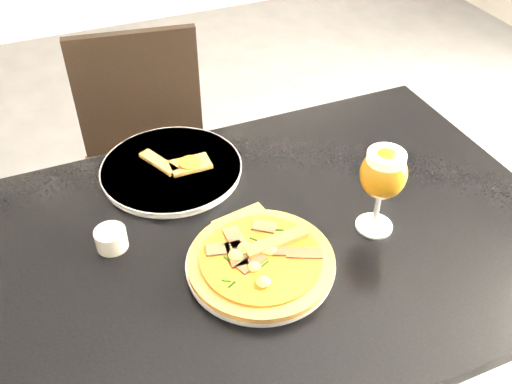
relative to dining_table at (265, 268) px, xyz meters
name	(u,v)px	position (x,y,z in m)	size (l,w,h in m)	color
dining_table	(265,268)	(0.00, 0.00, 0.00)	(1.20, 0.80, 0.75)	black
chair_far	(150,165)	(-0.09, 0.69, -0.19)	(0.45, 0.45, 0.86)	black
plate_main	(260,264)	(-0.04, -0.07, 0.10)	(0.28, 0.28, 0.01)	silver
pizza	(262,260)	(-0.04, -0.07, 0.11)	(0.27, 0.27, 0.03)	brown
plate_second	(172,169)	(-0.11, 0.27, 0.10)	(0.31, 0.31, 0.02)	silver
crust_scraps	(180,164)	(-0.09, 0.27, 0.11)	(0.14, 0.12, 0.01)	brown
loose_crust	(238,217)	(-0.03, 0.07, 0.09)	(0.11, 0.03, 0.01)	brown
sauce_cup	(111,238)	(-0.28, 0.09, 0.11)	(0.06, 0.06, 0.04)	#B5B0A3
beer_glass	(383,174)	(0.22, -0.06, 0.23)	(0.09, 0.09, 0.19)	silver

